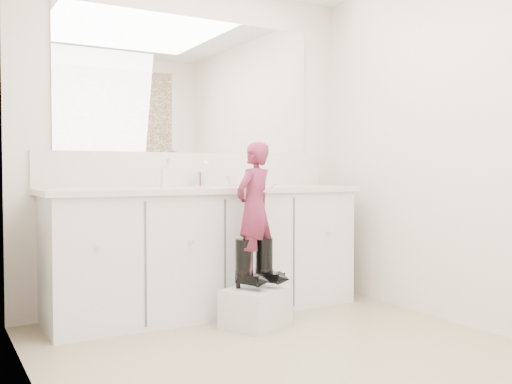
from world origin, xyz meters
TOP-DOWN VIEW (x-y plane):
  - floor at (0.00, 0.00)m, footprint 3.00×3.00m
  - wall_back at (0.00, 1.50)m, footprint 2.60×0.00m
  - wall_left at (-1.30, 0.00)m, footprint 0.00×3.00m
  - wall_right at (1.30, 0.00)m, footprint 0.00×3.00m
  - vanity_cabinet at (0.00, 1.23)m, footprint 2.20×0.55m
  - countertop at (0.00, 1.21)m, footprint 2.28×0.58m
  - backsplash at (0.00, 1.49)m, footprint 2.28×0.03m
  - mirror at (0.00, 1.49)m, footprint 2.00×0.02m
  - faucet at (0.00, 1.38)m, footprint 0.08×0.08m
  - cup at (0.22, 1.27)m, footprint 0.10×0.10m
  - soap_bottle at (-0.32, 1.15)m, footprint 0.10×0.10m
  - step_stool at (0.11, 0.73)m, footprint 0.48×0.45m
  - boot_left at (0.04, 0.75)m, footprint 0.19×0.24m
  - boot_right at (0.19, 0.75)m, footprint 0.19×0.24m
  - toddler at (0.11, 0.75)m, footprint 0.36×0.31m
  - toothbrush at (0.18, 0.67)m, footprint 0.13×0.07m

SIDE VIEW (x-z plane):
  - floor at x=0.00m, z-range 0.00..0.00m
  - step_stool at x=0.11m, z-range 0.00..0.25m
  - boot_left at x=0.04m, z-range 0.25..0.57m
  - boot_right at x=0.19m, z-range 0.25..0.57m
  - vanity_cabinet at x=0.00m, z-range 0.00..0.85m
  - toddler at x=0.11m, z-range 0.35..1.19m
  - countertop at x=0.00m, z-range 0.85..0.89m
  - toothbrush at x=0.18m, z-range 0.87..0.93m
  - cup at x=0.22m, z-range 0.89..0.98m
  - faucet at x=0.00m, z-range 0.89..0.99m
  - soap_bottle at x=-0.32m, z-range 0.89..1.09m
  - backsplash at x=0.00m, z-range 0.89..1.14m
  - wall_back at x=0.00m, z-range -0.10..2.50m
  - wall_left at x=-1.30m, z-range -0.30..2.70m
  - wall_right at x=1.30m, z-range -0.30..2.70m
  - mirror at x=0.00m, z-range 1.14..2.14m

